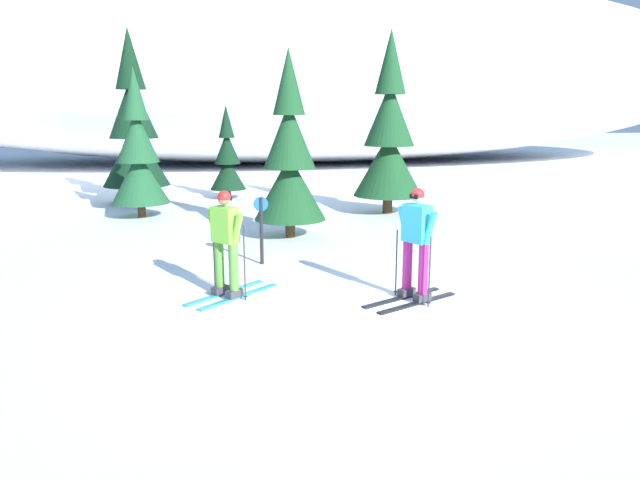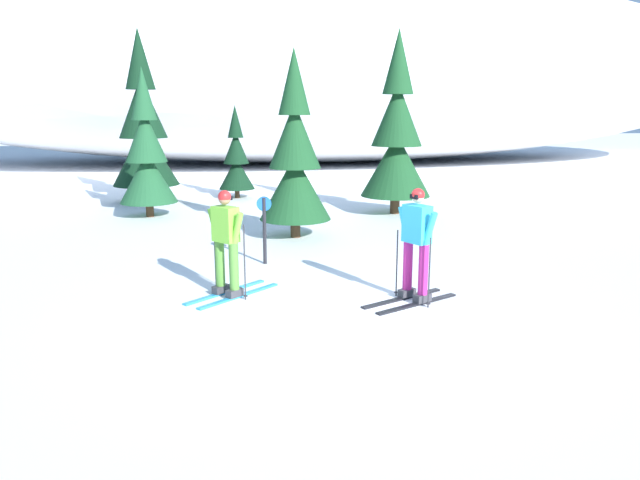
{
  "view_description": "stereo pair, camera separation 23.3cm",
  "coord_description": "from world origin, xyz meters",
  "px_view_note": "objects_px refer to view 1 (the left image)",
  "views": [
    {
      "loc": [
        -1.78,
        -8.37,
        2.93
      ],
      "look_at": [
        -0.11,
        0.52,
        0.95
      ],
      "focal_mm": 33.54,
      "sensor_mm": 36.0,
      "label": 1
    },
    {
      "loc": [
        -1.55,
        -8.41,
        2.93
      ],
      "look_at": [
        -0.11,
        0.52,
        0.95
      ],
      "focal_mm": 33.54,
      "sensor_mm": 36.0,
      "label": 2
    }
  ],
  "objects_px": {
    "pine_tree_center_right": "(290,160)",
    "trail_marker_post": "(261,226)",
    "skier_lime_jacket": "(226,242)",
    "pine_tree_center_left": "(138,156)",
    "skier_cyan_jacket": "(416,242)",
    "pine_tree_center": "(227,160)",
    "pine_tree_far_left": "(134,131)",
    "pine_tree_far_right": "(389,138)"
  },
  "relations": [
    {
      "from": "skier_cyan_jacket",
      "to": "pine_tree_far_right",
      "type": "distance_m",
      "value": 8.15
    },
    {
      "from": "pine_tree_center_right",
      "to": "trail_marker_post",
      "type": "bearing_deg",
      "value": -110.38
    },
    {
      "from": "pine_tree_center_left",
      "to": "pine_tree_center_right",
      "type": "relative_size",
      "value": 0.94
    },
    {
      "from": "pine_tree_far_left",
      "to": "pine_tree_center_right",
      "type": "bearing_deg",
      "value": -56.86
    },
    {
      "from": "skier_cyan_jacket",
      "to": "pine_tree_center_right",
      "type": "bearing_deg",
      "value": 104.09
    },
    {
      "from": "pine_tree_far_left",
      "to": "pine_tree_center_right",
      "type": "xyz_separation_m",
      "value": [
        4.09,
        -6.27,
        -0.47
      ]
    },
    {
      "from": "pine_tree_center_right",
      "to": "trail_marker_post",
      "type": "relative_size",
      "value": 3.26
    },
    {
      "from": "skier_cyan_jacket",
      "to": "pine_tree_center_left",
      "type": "bearing_deg",
      "value": 120.58
    },
    {
      "from": "pine_tree_center",
      "to": "pine_tree_far_left",
      "type": "bearing_deg",
      "value": -173.66
    },
    {
      "from": "pine_tree_far_left",
      "to": "trail_marker_post",
      "type": "height_order",
      "value": "pine_tree_far_left"
    },
    {
      "from": "pine_tree_center",
      "to": "skier_lime_jacket",
      "type": "bearing_deg",
      "value": -92.17
    },
    {
      "from": "pine_tree_center",
      "to": "trail_marker_post",
      "type": "bearing_deg",
      "value": -87.98
    },
    {
      "from": "pine_tree_center",
      "to": "pine_tree_far_right",
      "type": "relative_size",
      "value": 0.6
    },
    {
      "from": "skier_lime_jacket",
      "to": "pine_tree_center_left",
      "type": "bearing_deg",
      "value": 105.16
    },
    {
      "from": "pine_tree_center",
      "to": "trail_marker_post",
      "type": "relative_size",
      "value": 2.34
    },
    {
      "from": "skier_cyan_jacket",
      "to": "pine_tree_center_left",
      "type": "distance_m",
      "value": 9.76
    },
    {
      "from": "pine_tree_far_left",
      "to": "pine_tree_center_left",
      "type": "relative_size",
      "value": 1.34
    },
    {
      "from": "skier_cyan_jacket",
      "to": "pine_tree_center",
      "type": "bearing_deg",
      "value": 101.93
    },
    {
      "from": "pine_tree_center_left",
      "to": "pine_tree_far_right",
      "type": "xyz_separation_m",
      "value": [
        6.89,
        -0.55,
        0.44
      ]
    },
    {
      "from": "pine_tree_far_left",
      "to": "pine_tree_center_left",
      "type": "height_order",
      "value": "pine_tree_far_left"
    },
    {
      "from": "pine_tree_center_left",
      "to": "pine_tree_center_right",
      "type": "distance_m",
      "value": 4.97
    },
    {
      "from": "skier_lime_jacket",
      "to": "pine_tree_far_right",
      "type": "xyz_separation_m",
      "value": [
        4.81,
        7.13,
        1.24
      ]
    },
    {
      "from": "pine_tree_far_left",
      "to": "pine_tree_center_right",
      "type": "distance_m",
      "value": 7.5
    },
    {
      "from": "skier_lime_jacket",
      "to": "pine_tree_center_right",
      "type": "relative_size",
      "value": 0.4
    },
    {
      "from": "pine_tree_far_left",
      "to": "pine_tree_far_right",
      "type": "relative_size",
      "value": 1.06
    },
    {
      "from": "pine_tree_far_right",
      "to": "trail_marker_post",
      "type": "distance_m",
      "value": 6.71
    },
    {
      "from": "skier_cyan_jacket",
      "to": "pine_tree_center",
      "type": "height_order",
      "value": "pine_tree_center"
    },
    {
      "from": "skier_lime_jacket",
      "to": "pine_tree_center_left",
      "type": "distance_m",
      "value": 7.99
    },
    {
      "from": "skier_lime_jacket",
      "to": "pine_tree_far_right",
      "type": "distance_m",
      "value": 8.69
    },
    {
      "from": "skier_cyan_jacket",
      "to": "pine_tree_far_right",
      "type": "height_order",
      "value": "pine_tree_far_right"
    },
    {
      "from": "pine_tree_center_left",
      "to": "trail_marker_post",
      "type": "distance_m",
      "value": 6.42
    },
    {
      "from": "pine_tree_center_right",
      "to": "pine_tree_far_right",
      "type": "xyz_separation_m",
      "value": [
        3.21,
        2.79,
        0.34
      ]
    },
    {
      "from": "skier_cyan_jacket",
      "to": "pine_tree_center_right",
      "type": "height_order",
      "value": "pine_tree_center_right"
    },
    {
      "from": "pine_tree_far_right",
      "to": "trail_marker_post",
      "type": "height_order",
      "value": "pine_tree_far_right"
    },
    {
      "from": "pine_tree_center_right",
      "to": "skier_lime_jacket",
      "type": "bearing_deg",
      "value": -110.3
    },
    {
      "from": "pine_tree_center_left",
      "to": "pine_tree_center_right",
      "type": "xyz_separation_m",
      "value": [
        3.68,
        -3.33,
        0.1
      ]
    },
    {
      "from": "skier_lime_jacket",
      "to": "pine_tree_center_left",
      "type": "xyz_separation_m",
      "value": [
        -2.08,
        7.67,
        0.8
      ]
    },
    {
      "from": "pine_tree_far_left",
      "to": "pine_tree_far_right",
      "type": "distance_m",
      "value": 8.09
    },
    {
      "from": "pine_tree_center",
      "to": "trail_marker_post",
      "type": "distance_m",
      "value": 8.97
    },
    {
      "from": "pine_tree_center_left",
      "to": "skier_cyan_jacket",
      "type": "bearing_deg",
      "value": -59.42
    },
    {
      "from": "pine_tree_far_left",
      "to": "pine_tree_center",
      "type": "height_order",
      "value": "pine_tree_far_left"
    },
    {
      "from": "skier_lime_jacket",
      "to": "pine_tree_far_left",
      "type": "xyz_separation_m",
      "value": [
        -2.49,
        10.6,
        1.37
      ]
    }
  ]
}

